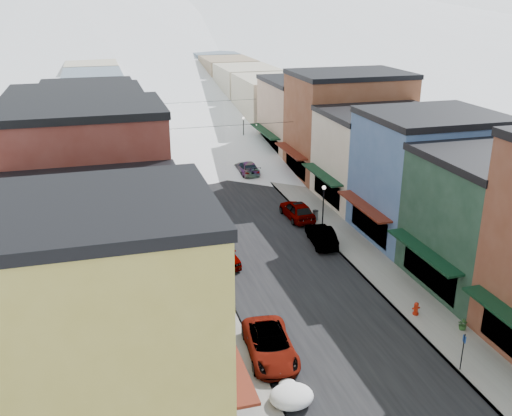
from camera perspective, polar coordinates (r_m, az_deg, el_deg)
road at (r=81.42m, az=-6.56°, el=6.77°), size 10.00×160.00×0.01m
sidewalk_left at (r=80.66m, az=-11.22°, el=6.43°), size 3.20×160.00×0.15m
sidewalk_right at (r=82.67m, az=-2.02°, el=7.15°), size 3.20×160.00×0.15m
curb_left at (r=80.78m, az=-10.12°, el=6.52°), size 0.10×160.00×0.15m
curb_right at (r=82.33m, az=-3.07°, el=7.07°), size 0.10×160.00×0.15m
bldg_l_yellow at (r=25.89m, az=-15.37°, el=-11.47°), size 11.30×8.70×11.50m
bldg_l_cream at (r=33.87m, az=-15.54°, el=-5.45°), size 11.30×8.20×9.50m
bldg_l_brick_near at (r=40.76m, az=-16.67°, el=1.17°), size 12.30×8.20×12.50m
bldg_l_grayblue at (r=49.38m, az=-15.90°, el=2.45°), size 11.30×9.20×9.00m
bldg_l_brick_far at (r=57.81m, az=-17.11°, el=5.94°), size 13.30×9.20×11.00m
bldg_l_tan at (r=67.65m, az=-16.17°, el=7.63°), size 11.30×11.20×10.00m
bldg_r_green at (r=42.12m, az=23.06°, el=-1.20°), size 11.30×9.20×9.50m
bldg_r_blue at (r=48.82m, az=16.75°, el=3.08°), size 11.30×9.20×10.50m
bldg_r_cream at (r=56.71m, az=12.35°, el=5.06°), size 12.30×9.20×9.00m
bldg_r_brick_far at (r=64.46m, az=9.13°, el=8.25°), size 13.30×9.20×11.50m
bldg_r_tan at (r=73.31m, az=5.11°, el=9.10°), size 11.30×11.20×9.50m
distant_blocks at (r=103.03m, az=-8.83°, el=11.81°), size 34.00×55.00×8.00m
mountain_ridge at (r=295.45m, az=-18.10°, el=18.63°), size 670.00×340.00×34.00m
overhead_cables at (r=68.06m, az=-4.99°, el=9.46°), size 16.40×15.04×0.04m
car_white_suv at (r=32.86m, az=1.42°, el=-13.53°), size 3.02×5.70×1.53m
car_silver_sedan at (r=43.49m, az=-3.48°, el=-4.48°), size 2.42×4.95×1.63m
car_dark_hatch at (r=54.14m, az=-5.49°, el=0.58°), size 1.72×4.78×1.57m
car_silver_wagon at (r=59.87m, az=-6.39°, el=2.42°), size 2.34×4.95×1.40m
car_green_sedan at (r=46.84m, az=6.56°, el=-2.74°), size 2.18×4.87×1.55m
car_gray_suv at (r=51.90m, az=4.14°, el=-0.20°), size 2.19×5.05×1.70m
car_black_sedan at (r=64.96m, az=-0.88°, el=4.04°), size 2.07×5.10×1.48m
car_lane_silver at (r=79.04m, az=-6.74°, el=6.85°), size 1.81×4.10×1.37m
car_lane_white at (r=95.92m, az=-6.92°, el=9.26°), size 2.73×5.18×1.39m
fire_hydrant at (r=37.98m, az=15.71°, el=-9.69°), size 0.50×0.38×0.86m
parking_sign at (r=33.21m, az=19.99°, el=-13.12°), size 0.06×0.30×2.22m
trash_can at (r=51.50m, az=5.96°, el=-0.71°), size 0.53×0.53×0.90m
streetlamp_near at (r=48.48m, az=6.75°, el=0.54°), size 0.34×0.34×4.08m
streetlamp_far at (r=75.69m, az=-1.26°, el=7.98°), size 0.34×0.34×4.11m
planter_near at (r=37.30m, az=19.92°, el=-10.94°), size 0.59×0.52×0.63m
planter_far at (r=37.29m, az=20.05°, el=-10.90°), size 0.53×0.53×0.69m
snow_pile_near at (r=29.94m, az=3.53°, el=-18.19°), size 2.25×2.58×0.95m
snow_pile_mid at (r=48.96m, az=-5.67°, el=-1.96°), size 2.62×2.81×1.11m
snow_pile_far at (r=53.36m, az=-5.94°, el=-0.13°), size 2.24×2.58×0.95m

